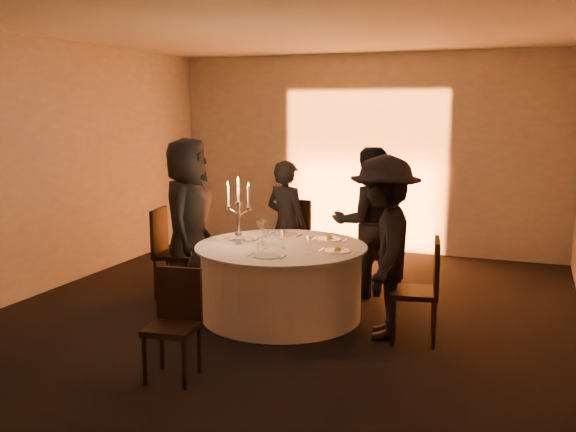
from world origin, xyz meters
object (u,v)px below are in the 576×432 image
(guest_back_left, at_px, (286,225))
(candelabra, at_px, (238,219))
(coffee_cup, at_px, (239,241))
(guest_right, at_px, (384,247))
(banquet_table, at_px, (281,281))
(chair_front, at_px, (175,317))
(chair_left, at_px, (169,247))
(chair_right, at_px, (423,284))
(chair_back_left, at_px, (300,233))
(chair_back_right, at_px, (383,249))
(guest_left, at_px, (188,218))
(guest_back_right, at_px, (368,222))

(guest_back_left, xyz_separation_m, candelabra, (-0.15, -1.03, 0.23))
(coffee_cup, bearing_deg, guest_right, -3.59)
(banquet_table, relative_size, guest_right, 1.02)
(guest_right, bearing_deg, coffee_cup, -103.83)
(banquet_table, distance_m, coffee_cup, 0.61)
(chair_front, xyz_separation_m, guest_right, (1.39, 1.52, 0.38))
(candelabra, bearing_deg, guest_back_left, 81.47)
(chair_left, relative_size, chair_right, 1.05)
(chair_front, distance_m, guest_right, 2.10)
(chair_back_left, relative_size, guest_back_left, 0.67)
(guest_back_left, bearing_deg, chair_back_left, -70.10)
(chair_back_right, height_order, guest_right, guest_right)
(chair_right, distance_m, guest_back_left, 2.25)
(chair_left, relative_size, chair_back_left, 0.99)
(chair_back_right, bearing_deg, coffee_cup, 13.03)
(guest_left, bearing_deg, chair_back_left, -50.97)
(chair_back_right, bearing_deg, chair_left, -10.22)
(guest_back_left, bearing_deg, coffee_cup, 102.73)
(guest_back_left, bearing_deg, chair_right, 163.90)
(banquet_table, xyz_separation_m, guest_right, (1.13, -0.20, 0.50))
(guest_back_right, xyz_separation_m, guest_right, (0.47, -1.29, 0.01))
(chair_left, relative_size, chair_back_right, 1.07)
(banquet_table, height_order, chair_left, chair_left)
(coffee_cup, bearing_deg, chair_left, 162.15)
(guest_left, xyz_separation_m, guest_back_right, (1.95, 0.76, -0.05))
(coffee_cup, bearing_deg, banquet_table, 13.49)
(guest_left, height_order, coffee_cup, guest_left)
(banquet_table, height_order, chair_back_right, chair_back_right)
(guest_back_right, bearing_deg, candelabra, 11.88)
(guest_back_left, distance_m, coffee_cup, 1.14)
(chair_right, relative_size, guest_back_left, 0.63)
(chair_right, relative_size, candelabra, 1.40)
(guest_left, height_order, guest_back_left, guest_left)
(coffee_cup, bearing_deg, chair_right, -3.51)
(guest_left, relative_size, guest_back_right, 1.06)
(chair_left, height_order, chair_back_right, chair_left)
(guest_left, relative_size, coffee_cup, 16.85)
(chair_left, height_order, guest_left, guest_left)
(guest_back_right, bearing_deg, chair_back_left, -56.59)
(banquet_table, distance_m, candelabra, 0.80)
(guest_back_left, height_order, candelabra, guest_back_left)
(chair_back_right, distance_m, guest_left, 2.31)
(chair_right, height_order, guest_back_right, guest_back_right)
(chair_right, xyz_separation_m, guest_left, (-2.81, 0.55, 0.37))
(chair_back_left, relative_size, coffee_cup, 9.52)
(chair_back_right, height_order, guest_back_left, guest_back_left)
(chair_front, height_order, candelabra, candelabra)
(chair_back_left, xyz_separation_m, candelabra, (-0.14, -1.56, 0.42))
(guest_back_right, bearing_deg, coffee_cup, 15.82)
(chair_back_right, height_order, guest_left, guest_left)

